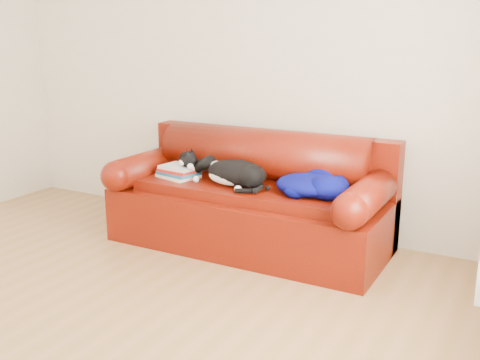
# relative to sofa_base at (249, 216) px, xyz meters

# --- Properties ---
(ground) EXTENTS (4.50, 4.50, 0.00)m
(ground) POSITION_rel_sofa_base_xyz_m (-0.43, -1.49, -0.24)
(ground) COLOR olive
(ground) RESTS_ON ground
(room_shell) EXTENTS (4.52, 4.02, 2.61)m
(room_shell) POSITION_rel_sofa_base_xyz_m (-0.31, -1.48, 1.43)
(room_shell) COLOR beige
(room_shell) RESTS_ON ground
(sofa_base) EXTENTS (2.10, 0.90, 0.50)m
(sofa_base) POSITION_rel_sofa_base_xyz_m (0.00, 0.00, 0.00)
(sofa_base) COLOR #430302
(sofa_base) RESTS_ON ground
(sofa_back) EXTENTS (2.10, 1.01, 0.88)m
(sofa_back) POSITION_rel_sofa_base_xyz_m (0.00, 0.24, 0.30)
(sofa_back) COLOR #430302
(sofa_back) RESTS_ON ground
(book_stack) EXTENTS (0.35, 0.30, 0.10)m
(book_stack) POSITION_rel_sofa_base_xyz_m (-0.57, -0.11, 0.31)
(book_stack) COLOR white
(book_stack) RESTS_ON sofa_base
(cat) EXTENTS (0.65, 0.40, 0.25)m
(cat) POSITION_rel_sofa_base_xyz_m (-0.06, -0.11, 0.36)
(cat) COLOR black
(cat) RESTS_ON sofa_base
(blanket) EXTENTS (0.56, 0.45, 0.17)m
(blanket) POSITION_rel_sofa_base_xyz_m (0.52, -0.05, 0.34)
(blanket) COLOR #020343
(blanket) RESTS_ON sofa_base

